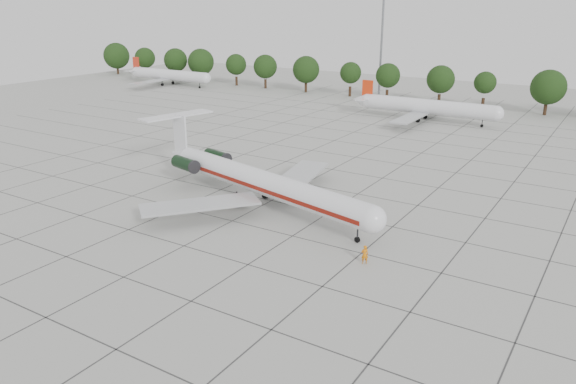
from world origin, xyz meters
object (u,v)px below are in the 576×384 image
(ground_crew, at_px, (365,254))
(bg_airliner_a, at_px, (169,75))
(bg_airliner_c, at_px, (426,107))
(floodlight_mast, at_px, (382,38))
(main_airliner, at_px, (254,179))

(ground_crew, xyz_separation_m, bg_airliner_a, (-97.67, 76.87, 1.98))
(bg_airliner_c, xyz_separation_m, floodlight_mast, (-21.95, 26.88, 11.37))
(main_airliner, relative_size, bg_airliner_a, 1.31)
(ground_crew, bearing_deg, floodlight_mast, -104.13)
(ground_crew, xyz_separation_m, bg_airliner_c, (-17.24, 67.03, 1.98))
(bg_airliner_a, distance_m, bg_airliner_c, 81.03)
(bg_airliner_c, relative_size, floodlight_mast, 1.11)
(bg_airliner_a, relative_size, bg_airliner_c, 1.00)
(bg_airliner_a, relative_size, floodlight_mast, 1.11)
(ground_crew, height_order, floodlight_mast, floodlight_mast)
(bg_airliner_a, xyz_separation_m, floodlight_mast, (58.48, 17.04, 11.37))
(main_airliner, height_order, floodlight_mast, floodlight_mast)
(bg_airliner_a, bearing_deg, ground_crew, -38.20)
(main_airliner, distance_m, ground_crew, 20.15)
(bg_airliner_a, bearing_deg, bg_airliner_c, -6.97)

